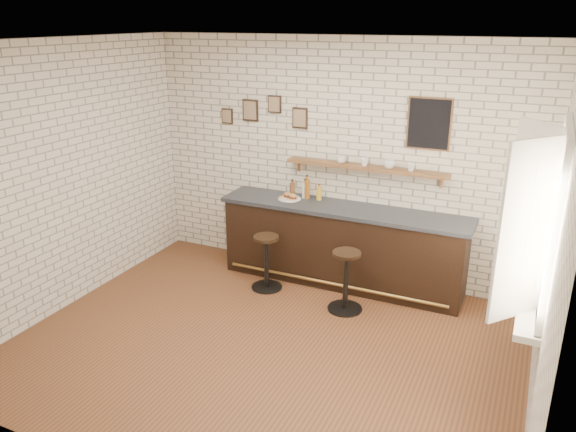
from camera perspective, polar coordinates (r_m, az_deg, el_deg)
name	(u,v)px	position (r m, az deg, el deg)	size (l,w,h in m)	color
ground	(266,345)	(5.95, -2.23, -12.98)	(5.00, 5.00, 0.00)	brown
bar_counter	(342,245)	(7.03, 5.52, -2.99)	(3.10, 0.65, 1.01)	black
sandwich_plate	(290,199)	(7.12, 0.16, 1.77)	(0.28, 0.28, 0.01)	white
ciabatta_sandwich	(290,196)	(7.10, 0.22, 2.06)	(0.20, 0.13, 0.07)	tan
potato_chips	(289,198)	(7.12, 0.05, 1.84)	(0.26, 0.18, 0.00)	#EEAB54
bitters_bottle_brown	(292,189)	(7.21, 0.44, 2.73)	(0.07, 0.07, 0.22)	brown
bitters_bottle_white	(305,190)	(7.15, 1.70, 2.64)	(0.07, 0.07, 0.25)	silver
bitters_bottle_amber	(307,189)	(7.13, 1.93, 2.78)	(0.07, 0.07, 0.31)	#8E5316
condiment_bottle_yellow	(319,193)	(7.08, 3.17, 2.33)	(0.07, 0.07, 0.21)	gold
bar_stool_left	(266,260)	(6.92, -2.20, -4.53)	(0.41, 0.41, 0.69)	black
bar_stool_right	(346,279)	(6.44, 5.90, -6.39)	(0.40, 0.40, 0.72)	black
wall_shelf	(365,168)	(6.85, 7.86, 4.88)	(2.00, 0.18, 0.18)	brown
shelf_cup_a	(341,160)	(6.92, 5.44, 5.71)	(0.11, 0.11, 0.09)	white
shelf_cup_b	(364,162)	(6.83, 7.77, 5.45)	(0.10, 0.10, 0.09)	white
shelf_cup_c	(389,164)	(6.75, 10.26, 5.18)	(0.13, 0.13, 0.10)	white
shelf_cup_d	(411,167)	(6.70, 12.38, 4.85)	(0.09, 0.09, 0.09)	white
back_wall_decor	(356,119)	(6.85, 6.88, 9.80)	(2.96, 0.02, 0.56)	black
window_sill	(531,302)	(5.28, 23.44, -8.01)	(0.20, 1.35, 0.06)	white
casement_window	(539,219)	(5.00, 24.11, -0.27)	(0.40, 1.30, 1.56)	white
book_lower	(529,301)	(5.20, 23.25, -7.90)	(0.18, 0.24, 0.02)	tan
book_upper	(529,298)	(5.20, 23.28, -7.66)	(0.17, 0.23, 0.02)	tan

